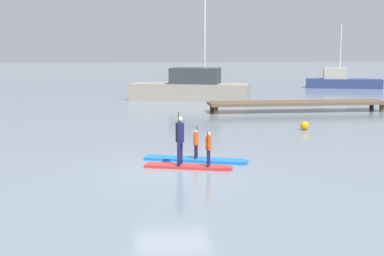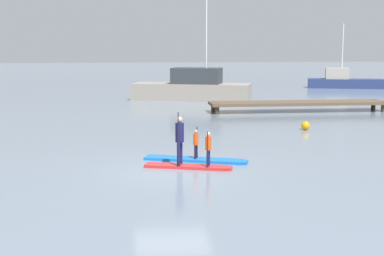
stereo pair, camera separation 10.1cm
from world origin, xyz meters
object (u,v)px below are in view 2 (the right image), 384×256
paddler_child_solo (196,142)px  fishing_boat_white_large (193,88)px  motor_boat_small_navy (343,81)px  paddleboard_near (196,160)px  paddler_child_front (208,147)px  paddler_adult (180,137)px  paddleboard_far (188,167)px  mooring_buoy_near (305,126)px

paddler_child_solo → fishing_boat_white_large: (2.63, 22.26, 0.25)m
fishing_boat_white_large → motor_boat_small_navy: 19.08m
paddleboard_near → paddler_child_front: 1.51m
paddler_adult → fishing_boat_white_large: 23.51m
paddleboard_far → motor_boat_small_navy: motor_boat_small_navy is taller
paddleboard_far → fishing_boat_white_large: bearing=82.6°
paddler_child_front → motor_boat_small_navy: bearing=61.2°
motor_boat_small_navy → fishing_boat_white_large: bearing=-147.8°
paddleboard_near → paddler_child_front: (0.26, -1.32, 0.70)m
paddleboard_far → motor_boat_small_navy: 38.63m
paddler_child_front → paddleboard_far: bearing=161.0°
fishing_boat_white_large → motor_boat_small_navy: bearing=32.2°
paddler_child_solo → paddleboard_far: paddler_child_solo is taller
paddler_adult → motor_boat_small_navy: size_ratio=0.24×
fishing_boat_white_large → motor_boat_small_navy: (16.15, 10.17, -0.24)m
paddleboard_near → paddleboard_far: (-0.40, -1.09, -0.00)m
paddleboard_far → fishing_boat_white_large: (3.04, 23.36, 0.88)m
paddler_adult → motor_boat_small_navy: 38.70m
fishing_boat_white_large → motor_boat_small_navy: size_ratio=1.25×
paddleboard_far → paddler_adult: bearing=163.2°
paddler_adult → fishing_boat_white_large: (3.31, 23.28, -0.12)m
paddleboard_near → fishing_boat_white_large: 22.44m
paddler_child_solo → paddler_child_front: size_ratio=0.94×
fishing_boat_white_large → paddler_child_front: bearing=-95.8°
paddler_child_solo → paddler_adult: (-0.69, -1.02, 0.37)m
paddleboard_near → paddler_adult: size_ratio=2.03×
paddleboard_near → paddler_adult: (-0.67, -1.01, 1.00)m
paddleboard_near → motor_boat_small_navy: motor_boat_small_navy is taller
paddleboard_far → paddler_adult: 1.04m
paddler_child_solo → paddleboard_far: bearing=-110.8°
fishing_boat_white_large → mooring_buoy_near: bearing=-76.8°
paddleboard_far → motor_boat_small_navy: bearing=60.2°
paddleboard_near → fishing_boat_white_large: (2.64, 22.27, 0.88)m
paddleboard_near → mooring_buoy_near: size_ratio=8.62×
paddler_child_front → motor_boat_small_navy: motor_boat_small_navy is taller
paddleboard_near → paddler_child_solo: (0.02, 0.01, 0.63)m
mooring_buoy_near → paddler_child_front: bearing=-127.2°
fishing_boat_white_large → mooring_buoy_near: fishing_boat_white_large is taller
paddler_adult → motor_boat_small_navy: motor_boat_small_navy is taller
paddler_child_solo → motor_boat_small_navy: (18.77, 32.43, 0.01)m
paddler_child_front → paddler_adult: bearing=161.7°
paddleboard_far → paddler_adult: size_ratio=1.64×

